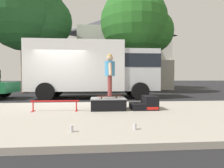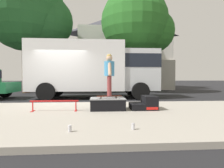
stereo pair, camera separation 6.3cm
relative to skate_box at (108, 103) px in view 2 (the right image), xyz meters
The scene contains 13 objects.
ground_plane 3.22m from the skate_box, 131.46° to the left, with size 140.00×140.00×0.00m, color black.
sidewalk_slab 2.22m from the skate_box, 164.28° to the right, with size 50.00×5.00×0.12m, color #A8A093.
skate_box is the anchor object (origin of this frame).
kicker_ramp 1.22m from the skate_box, ahead, with size 0.82×0.70×0.43m.
grind_rail 1.63m from the skate_box, behind, with size 1.45×0.28×0.33m.
skateboard 0.23m from the skate_box, 13.97° to the right, with size 0.80×0.34×0.07m.
skater_kid 1.02m from the skate_box, 13.97° to the right, with size 0.32×0.68×1.32m.
soda_can 2.35m from the skate_box, 80.76° to the right, with size 0.07×0.07×0.13m.
soda_can_b 2.52m from the skate_box, 109.17° to the right, with size 0.07×0.07×0.13m.
box_truck 4.83m from the skate_box, 95.91° to the left, with size 6.91×2.63×3.05m.
street_tree_main 11.62m from the skate_box, 121.87° to the left, with size 6.46×5.87×9.03m.
street_tree_neighbour 9.90m from the skate_box, 71.29° to the left, with size 5.57×5.06×7.86m.
house_behind 15.73m from the skate_box, 81.14° to the left, with size 9.54×8.22×8.40m.
Camera 2 is at (1.82, -8.26, 1.12)m, focal length 29.85 mm.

